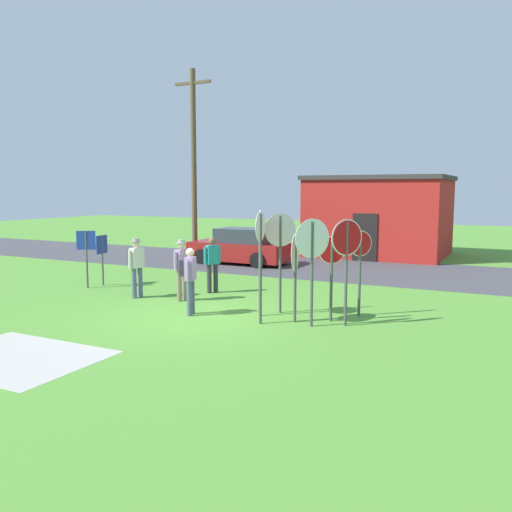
{
  "coord_description": "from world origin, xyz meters",
  "views": [
    {
      "loc": [
        7.22,
        -10.9,
        3.12
      ],
      "look_at": [
        0.62,
        2.2,
        1.3
      ],
      "focal_mm": 37.44,
      "sensor_mm": 36.0,
      "label": 1
    }
  ],
  "objects_px": {
    "stop_sign_low_front": "(260,244)",
    "stop_sign_leaning_left": "(260,249)",
    "stop_sign_tallest": "(360,259)",
    "stop_sign_far_back": "(312,252)",
    "person_in_blue": "(182,266)",
    "stop_sign_rear_right": "(347,252)",
    "stop_sign_leaning_right": "(295,262)",
    "stop_sign_rear_left": "(280,244)",
    "person_in_teal": "(136,263)",
    "stop_sign_center_cluster": "(332,264)",
    "info_panel_middle": "(102,251)",
    "person_on_left": "(190,276)",
    "person_with_sunhat": "(212,262)",
    "info_panel_leftmost": "(86,249)",
    "utility_pole": "(194,162)",
    "parked_car_on_street": "(241,247)"
  },
  "relations": [
    {
      "from": "stop_sign_rear_right",
      "to": "person_in_teal",
      "type": "relative_size",
      "value": 1.42
    },
    {
      "from": "stop_sign_center_cluster",
      "to": "info_panel_leftmost",
      "type": "distance_m",
      "value": 8.41
    },
    {
      "from": "stop_sign_tallest",
      "to": "person_in_teal",
      "type": "bearing_deg",
      "value": -173.64
    },
    {
      "from": "stop_sign_center_cluster",
      "to": "person_on_left",
      "type": "xyz_separation_m",
      "value": [
        -3.38,
        -0.96,
        -0.39
      ]
    },
    {
      "from": "info_panel_leftmost",
      "to": "stop_sign_center_cluster",
      "type": "bearing_deg",
      "value": -4.56
    },
    {
      "from": "parked_car_on_street",
      "to": "person_on_left",
      "type": "height_order",
      "value": "person_on_left"
    },
    {
      "from": "stop_sign_tallest",
      "to": "stop_sign_rear_right",
      "type": "bearing_deg",
      "value": -90.04
    },
    {
      "from": "person_in_blue",
      "to": "person_with_sunhat",
      "type": "relative_size",
      "value": 1.03
    },
    {
      "from": "stop_sign_low_front",
      "to": "stop_sign_leaning_left",
      "type": "distance_m",
      "value": 0.8
    },
    {
      "from": "stop_sign_far_back",
      "to": "stop_sign_rear_right",
      "type": "xyz_separation_m",
      "value": [
        0.68,
        0.41,
        -0.02
      ]
    },
    {
      "from": "stop_sign_leaning_left",
      "to": "person_with_sunhat",
      "type": "bearing_deg",
      "value": 137.29
    },
    {
      "from": "stop_sign_far_back",
      "to": "stop_sign_rear_right",
      "type": "bearing_deg",
      "value": 31.18
    },
    {
      "from": "info_panel_middle",
      "to": "stop_sign_rear_left",
      "type": "bearing_deg",
      "value": -8.05
    },
    {
      "from": "stop_sign_rear_right",
      "to": "person_in_blue",
      "type": "height_order",
      "value": "stop_sign_rear_right"
    },
    {
      "from": "stop_sign_tallest",
      "to": "person_with_sunhat",
      "type": "relative_size",
      "value": 1.26
    },
    {
      "from": "stop_sign_far_back",
      "to": "stop_sign_rear_right",
      "type": "relative_size",
      "value": 1.01
    },
    {
      "from": "stop_sign_tallest",
      "to": "stop_sign_leaning_left",
      "type": "bearing_deg",
      "value": -134.82
    },
    {
      "from": "stop_sign_rear_left",
      "to": "person_with_sunhat",
      "type": "bearing_deg",
      "value": 152.79
    },
    {
      "from": "stop_sign_rear_left",
      "to": "stop_sign_rear_right",
      "type": "distance_m",
      "value": 1.97
    },
    {
      "from": "stop_sign_leaning_left",
      "to": "stop_sign_rear_left",
      "type": "relative_size",
      "value": 1.04
    },
    {
      "from": "info_panel_leftmost",
      "to": "info_panel_middle",
      "type": "relative_size",
      "value": 1.11
    },
    {
      "from": "stop_sign_rear_left",
      "to": "info_panel_middle",
      "type": "relative_size",
      "value": 1.54
    },
    {
      "from": "stop_sign_leaning_left",
      "to": "person_in_blue",
      "type": "xyz_separation_m",
      "value": [
        -3.15,
        1.37,
        -0.79
      ]
    },
    {
      "from": "utility_pole",
      "to": "info_panel_leftmost",
      "type": "distance_m",
      "value": 8.22
    },
    {
      "from": "stop_sign_far_back",
      "to": "person_in_blue",
      "type": "height_order",
      "value": "stop_sign_far_back"
    },
    {
      "from": "stop_sign_tallest",
      "to": "stop_sign_far_back",
      "type": "height_order",
      "value": "stop_sign_far_back"
    },
    {
      "from": "stop_sign_center_cluster",
      "to": "stop_sign_leaning_right",
      "type": "height_order",
      "value": "stop_sign_leaning_right"
    },
    {
      "from": "stop_sign_rear_right",
      "to": "person_in_teal",
      "type": "bearing_deg",
      "value": 176.28
    },
    {
      "from": "stop_sign_rear_left",
      "to": "person_in_blue",
      "type": "bearing_deg",
      "value": 177.87
    },
    {
      "from": "stop_sign_low_front",
      "to": "person_in_teal",
      "type": "relative_size",
      "value": 1.51
    },
    {
      "from": "parked_car_on_street",
      "to": "person_with_sunhat",
      "type": "relative_size",
      "value": 2.55
    },
    {
      "from": "stop_sign_rear_left",
      "to": "info_panel_middle",
      "type": "distance_m",
      "value": 6.9
    },
    {
      "from": "stop_sign_rear_right",
      "to": "person_on_left",
      "type": "xyz_separation_m",
      "value": [
        -3.82,
        -0.7,
        -0.72
      ]
    },
    {
      "from": "person_on_left",
      "to": "person_in_blue",
      "type": "bearing_deg",
      "value": 130.81
    },
    {
      "from": "parked_car_on_street",
      "to": "person_with_sunhat",
      "type": "distance_m",
      "value": 6.56
    },
    {
      "from": "stop_sign_tallest",
      "to": "stop_sign_leaning_right",
      "type": "relative_size",
      "value": 1.01
    },
    {
      "from": "person_on_left",
      "to": "info_panel_leftmost",
      "type": "xyz_separation_m",
      "value": [
        -5.0,
        1.62,
        0.29
      ]
    },
    {
      "from": "stop_sign_leaning_left",
      "to": "info_panel_middle",
      "type": "relative_size",
      "value": 1.59
    },
    {
      "from": "stop_sign_rear_left",
      "to": "stop_sign_rear_right",
      "type": "bearing_deg",
      "value": -15.72
    },
    {
      "from": "stop_sign_rear_left",
      "to": "stop_sign_far_back",
      "type": "bearing_deg",
      "value": -37.92
    },
    {
      "from": "stop_sign_tallest",
      "to": "stop_sign_leaning_left",
      "type": "relative_size",
      "value": 0.81
    },
    {
      "from": "stop_sign_tallest",
      "to": "stop_sign_low_front",
      "type": "bearing_deg",
      "value": -152.54
    },
    {
      "from": "stop_sign_leaning_left",
      "to": "person_on_left",
      "type": "bearing_deg",
      "value": 179.58
    },
    {
      "from": "stop_sign_leaning_right",
      "to": "person_in_teal",
      "type": "bearing_deg",
      "value": 173.12
    },
    {
      "from": "stop_sign_tallest",
      "to": "stop_sign_center_cluster",
      "type": "xyz_separation_m",
      "value": [
        -0.44,
        -0.88,
        -0.05
      ]
    },
    {
      "from": "stop_sign_low_front",
      "to": "stop_sign_leaning_right",
      "type": "distance_m",
      "value": 1.1
    },
    {
      "from": "stop_sign_low_front",
      "to": "person_on_left",
      "type": "distance_m",
      "value": 1.95
    },
    {
      "from": "stop_sign_far_back",
      "to": "stop_sign_leaning_right",
      "type": "relative_size",
      "value": 1.18
    },
    {
      "from": "stop_sign_leaning_right",
      "to": "person_in_blue",
      "type": "bearing_deg",
      "value": 167.24
    },
    {
      "from": "stop_sign_center_cluster",
      "to": "stop_sign_rear_right",
      "type": "xyz_separation_m",
      "value": [
        0.44,
        -0.25,
        0.33
      ]
    }
  ]
}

